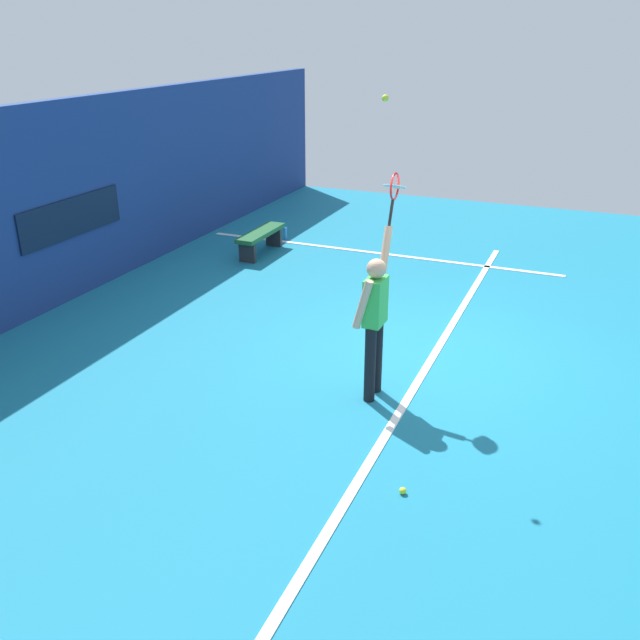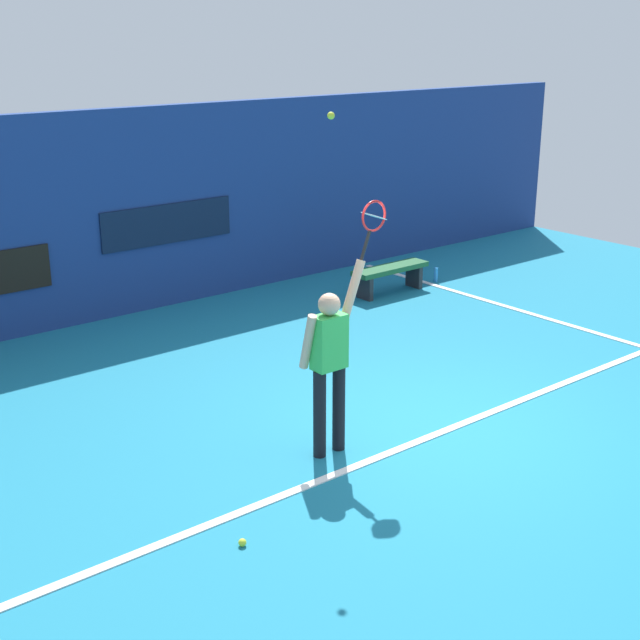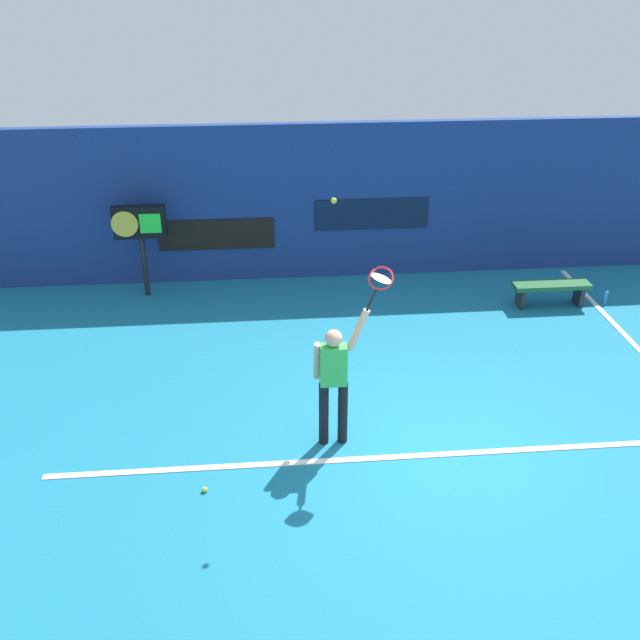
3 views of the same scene
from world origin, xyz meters
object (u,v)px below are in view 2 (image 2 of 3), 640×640
object	(u,v)px
tennis_player	(329,359)
tennis_ball	(331,116)
tennis_racket	(373,219)
water_bottle	(436,275)
court_bench	(390,273)
spare_ball	(242,542)

from	to	relation	value
tennis_player	tennis_ball	distance (m)	2.35
tennis_racket	tennis_player	bearing A→B (deg)	179.55
tennis_player	tennis_ball	bearing A→B (deg)	-121.55
tennis_player	water_bottle	bearing A→B (deg)	34.28
tennis_ball	water_bottle	distance (m)	7.41
tennis_player	tennis_racket	world-z (taller)	tennis_racket
tennis_ball	water_bottle	bearing A→B (deg)	34.44
court_bench	spare_ball	distance (m)	7.60
tennis_player	water_bottle	distance (m)	6.68
tennis_player	water_bottle	xyz separation A→B (m)	(5.47, 3.73, -0.89)
spare_ball	tennis_racket	bearing A→B (deg)	21.29
court_bench	water_bottle	world-z (taller)	court_bench
tennis_racket	court_bench	bearing A→B (deg)	44.11
water_bottle	court_bench	bearing A→B (deg)	180.00
tennis_racket	court_bench	world-z (taller)	tennis_racket
tennis_ball	spare_ball	bearing A→B (deg)	-153.28
tennis_racket	court_bench	distance (m)	5.72
tennis_racket	spare_ball	xyz separation A→B (m)	(-2.20, -0.86, -2.30)
court_bench	water_bottle	distance (m)	1.10
tennis_racket	spare_ball	size ratio (longest dim) A/B	9.19
tennis_ball	spare_ball	distance (m)	3.80
tennis_racket	tennis_ball	world-z (taller)	tennis_ball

